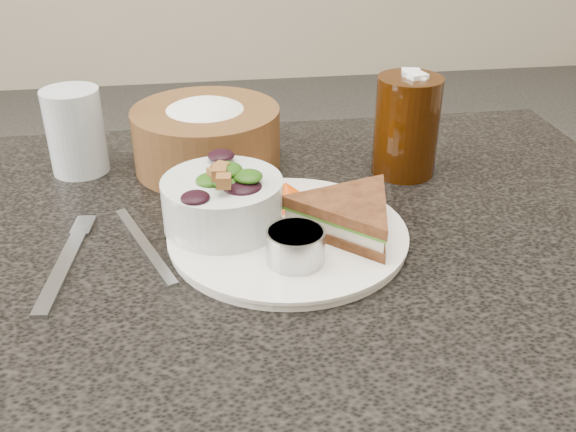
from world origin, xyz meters
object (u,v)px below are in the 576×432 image
(dressing_ramekin, at_px, (296,247))
(cola_glass, at_px, (407,122))
(dinner_plate, at_px, (288,235))
(bread_basket, at_px, (206,128))
(salad_bowl, at_px, (222,194))
(sandwich, at_px, (349,215))
(water_glass, at_px, (76,131))

(dressing_ramekin, height_order, cola_glass, cola_glass)
(dinner_plate, relative_size, bread_basket, 1.32)
(cola_glass, bearing_deg, dressing_ramekin, -129.99)
(salad_bowl, distance_m, dressing_ramekin, 0.11)
(sandwich, bearing_deg, cola_glass, 99.06)
(dinner_plate, distance_m, bread_basket, 0.23)
(salad_bowl, xyz_separation_m, cola_glass, (0.25, 0.13, 0.02))
(dinner_plate, relative_size, salad_bowl, 1.96)
(cola_glass, bearing_deg, water_glass, 171.08)
(sandwich, xyz_separation_m, salad_bowl, (-0.13, 0.03, 0.02))
(dressing_ramekin, relative_size, water_glass, 0.53)
(water_glass, bearing_deg, bread_basket, -3.47)
(bread_basket, bearing_deg, water_glass, 176.53)
(dinner_plate, bearing_deg, salad_bowl, 160.67)
(water_glass, bearing_deg, dressing_ramekin, -48.45)
(dressing_ramekin, bearing_deg, sandwich, 37.17)
(salad_bowl, xyz_separation_m, dressing_ramekin, (0.07, -0.08, -0.02))
(dinner_plate, distance_m, cola_glass, 0.24)
(dressing_ramekin, bearing_deg, dinner_plate, 88.82)
(sandwich, xyz_separation_m, dressing_ramekin, (-0.07, -0.05, -0.00))
(dinner_plate, height_order, bread_basket, bread_basket)
(sandwich, relative_size, salad_bowl, 1.14)
(dressing_ramekin, xyz_separation_m, water_glass, (-0.25, 0.28, 0.03))
(bread_basket, bearing_deg, dressing_ramekin, -73.80)
(sandwich, distance_m, salad_bowl, 0.14)
(sandwich, height_order, bread_basket, bread_basket)
(cola_glass, distance_m, water_glass, 0.43)
(dinner_plate, relative_size, dressing_ramekin, 4.38)
(salad_bowl, height_order, dressing_ramekin, salad_bowl)
(salad_bowl, xyz_separation_m, bread_basket, (-0.01, 0.18, 0.01))
(dinner_plate, height_order, cola_glass, cola_glass)
(dinner_plate, distance_m, sandwich, 0.07)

